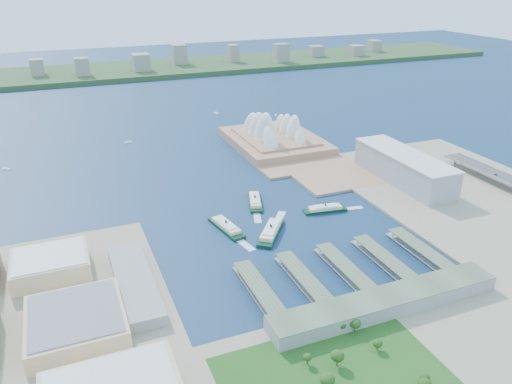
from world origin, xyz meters
name	(u,v)px	position (x,y,z in m)	size (l,w,h in m)	color
ground	(294,239)	(0.00, 0.00, 0.00)	(3000.00, 3000.00, 0.00)	#0F2747
west_land	(27,378)	(-250.00, -105.00, 1.50)	(220.00, 390.00, 3.00)	gray
south_land	(434,381)	(0.00, -210.00, 1.50)	(720.00, 180.00, 3.00)	gray
east_land	(509,218)	(240.00, -50.00, 1.50)	(240.00, 500.00, 3.00)	gray
peninsula	(282,148)	(107.50, 260.00, 1.50)	(135.00, 220.00, 3.00)	#A07457
far_shore	(132,70)	(0.00, 980.00, 6.00)	(2200.00, 260.00, 12.00)	#2D4926
opera_house	(275,125)	(105.00, 280.00, 32.00)	(134.00, 180.00, 58.00)	white
toaster_building	(404,168)	(195.00, 80.00, 20.50)	(45.00, 155.00, 35.00)	gray
west_buildings	(24,328)	(-250.00, -70.00, 16.50)	(200.00, 280.00, 27.00)	olive
ferry_wharves	(345,269)	(14.00, -75.00, 4.65)	(184.00, 90.00, 9.30)	#4D5D46
terminal_building	(386,302)	(15.00, -135.00, 9.00)	(200.00, 28.00, 12.00)	gray
park	(341,374)	(-60.00, -190.00, 11.00)	(150.00, 110.00, 16.00)	#194714
far_skyline	(132,59)	(0.00, 960.00, 39.50)	(1900.00, 140.00, 55.00)	gray
ferry_a	(226,225)	(-57.17, 45.15, 5.34)	(14.38, 56.51, 10.69)	black
ferry_b	(255,200)	(-4.69, 93.01, 5.10)	(13.74, 53.97, 10.21)	black
ferry_c	(271,230)	(-17.92, 16.88, 5.76)	(15.51, 60.92, 11.52)	black
ferry_d	(325,208)	(61.14, 43.54, 4.70)	(12.66, 49.75, 9.41)	black
boat_a	(6,169)	(-280.56, 323.80, 1.22)	(3.16, 12.62, 2.43)	white
boat_b	(128,142)	(-106.44, 377.85, 1.50)	(3.89, 11.11, 3.00)	white
boat_c	(276,115)	(177.64, 436.68, 1.32)	(3.42, 11.72, 2.64)	white
boat_e	(216,113)	(78.51, 492.52, 1.53)	(3.96, 12.44, 3.05)	white
car_c	(496,175)	(296.00, 25.74, 15.56)	(1.99, 4.91, 1.42)	slate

